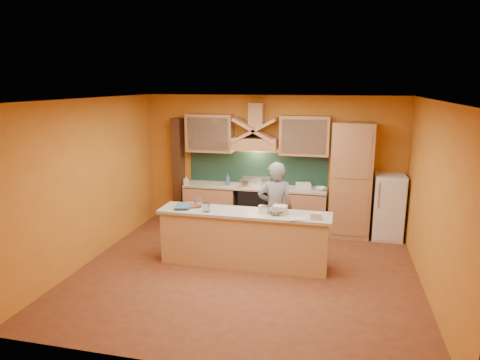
% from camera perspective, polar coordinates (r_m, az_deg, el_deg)
% --- Properties ---
extents(floor, '(5.50, 5.00, 0.01)m').
position_cam_1_polar(floor, '(7.21, 0.79, -12.17)').
color(floor, brown).
rests_on(floor, ground).
extents(ceiling, '(5.50, 5.00, 0.01)m').
position_cam_1_polar(ceiling, '(6.53, 0.87, 10.68)').
color(ceiling, white).
rests_on(ceiling, wall_back).
extents(wall_back, '(5.50, 0.02, 2.80)m').
position_cam_1_polar(wall_back, '(9.14, 4.19, 2.44)').
color(wall_back, orange).
rests_on(wall_back, floor).
extents(wall_front, '(5.50, 0.02, 2.80)m').
position_cam_1_polar(wall_front, '(4.44, -6.19, -9.03)').
color(wall_front, orange).
rests_on(wall_front, floor).
extents(wall_left, '(0.02, 5.00, 2.80)m').
position_cam_1_polar(wall_left, '(7.78, -19.36, -0.11)').
color(wall_left, orange).
rests_on(wall_left, floor).
extents(wall_right, '(0.02, 5.00, 2.80)m').
position_cam_1_polar(wall_right, '(6.73, 24.38, -2.50)').
color(wall_right, orange).
rests_on(wall_right, floor).
extents(base_cabinet_left, '(1.10, 0.60, 0.86)m').
position_cam_1_polar(base_cabinet_left, '(9.35, -3.80, -3.43)').
color(base_cabinet_left, tan).
rests_on(base_cabinet_left, floor).
extents(base_cabinet_right, '(1.10, 0.60, 0.86)m').
position_cam_1_polar(base_cabinet_right, '(9.00, 7.88, -4.18)').
color(base_cabinet_right, tan).
rests_on(base_cabinet_right, floor).
extents(counter_top, '(3.00, 0.62, 0.04)m').
position_cam_1_polar(counter_top, '(9.00, 1.95, -0.95)').
color(counter_top, '#B6AD9A').
rests_on(counter_top, base_cabinet_left).
extents(stove, '(0.60, 0.58, 0.90)m').
position_cam_1_polar(stove, '(9.12, 1.93, -3.69)').
color(stove, black).
rests_on(stove, floor).
extents(backsplash, '(3.00, 0.03, 0.70)m').
position_cam_1_polar(backsplash, '(9.20, 2.31, 1.58)').
color(backsplash, '#163227').
rests_on(backsplash, wall_back).
extents(range_hood, '(0.92, 0.50, 0.24)m').
position_cam_1_polar(range_hood, '(8.88, 2.06, 4.90)').
color(range_hood, tan).
rests_on(range_hood, wall_back).
extents(hood_chimney, '(0.30, 0.30, 0.50)m').
position_cam_1_polar(hood_chimney, '(8.92, 2.21, 8.68)').
color(hood_chimney, tan).
rests_on(hood_chimney, wall_back).
extents(upper_cabinet_left, '(1.00, 0.35, 0.80)m').
position_cam_1_polar(upper_cabinet_left, '(9.17, -4.02, 6.27)').
color(upper_cabinet_left, tan).
rests_on(upper_cabinet_left, wall_back).
extents(upper_cabinet_right, '(1.00, 0.35, 0.80)m').
position_cam_1_polar(upper_cabinet_right, '(8.79, 8.60, 5.87)').
color(upper_cabinet_right, tan).
rests_on(upper_cabinet_right, wall_back).
extents(pantry_column, '(0.80, 0.60, 2.30)m').
position_cam_1_polar(pantry_column, '(8.79, 14.53, -0.03)').
color(pantry_column, tan).
rests_on(pantry_column, floor).
extents(fridge, '(0.58, 0.60, 1.30)m').
position_cam_1_polar(fridge, '(8.97, 19.14, -3.39)').
color(fridge, white).
rests_on(fridge, floor).
extents(trim_column_left, '(0.20, 0.30, 2.30)m').
position_cam_1_polar(trim_column_left, '(9.57, -8.19, 1.29)').
color(trim_column_left, '#472816').
rests_on(trim_column_left, floor).
extents(island_body, '(2.80, 0.55, 0.88)m').
position_cam_1_polar(island_body, '(7.32, 0.54, -8.00)').
color(island_body, '#E0AD72').
rests_on(island_body, floor).
extents(island_top, '(2.90, 0.62, 0.05)m').
position_cam_1_polar(island_top, '(7.17, 0.54, -4.42)').
color(island_top, '#B6AD9A').
rests_on(island_top, island_body).
extents(person, '(0.69, 0.51, 1.72)m').
position_cam_1_polar(person, '(7.61, 4.71, -3.92)').
color(person, gray).
rests_on(person, floor).
extents(pot_large, '(0.31, 0.31, 0.15)m').
position_cam_1_polar(pot_large, '(8.94, 0.73, -0.55)').
color(pot_large, silver).
rests_on(pot_large, stove).
extents(pot_small, '(0.22, 0.22, 0.15)m').
position_cam_1_polar(pot_small, '(8.99, 3.48, -0.51)').
color(pot_small, silver).
rests_on(pot_small, stove).
extents(soap_bottle_a, '(0.10, 0.10, 0.20)m').
position_cam_1_polar(soap_bottle_a, '(9.14, -7.21, -0.06)').
color(soap_bottle_a, beige).
rests_on(soap_bottle_a, counter_top).
extents(soap_bottle_b, '(0.14, 0.14, 0.25)m').
position_cam_1_polar(soap_bottle_b, '(9.07, -1.67, 0.11)').
color(soap_bottle_b, '#356193').
rests_on(soap_bottle_b, counter_top).
extents(bowl_back, '(0.25, 0.25, 0.07)m').
position_cam_1_polar(bowl_back, '(8.79, 10.67, -1.15)').
color(bowl_back, white).
rests_on(bowl_back, counter_top).
extents(dish_rack, '(0.34, 0.28, 0.11)m').
position_cam_1_polar(dish_rack, '(8.92, 8.44, -0.74)').
color(dish_rack, white).
rests_on(dish_rack, counter_top).
extents(book_lower, '(0.36, 0.41, 0.03)m').
position_cam_1_polar(book_lower, '(7.52, -7.44, -3.37)').
color(book_lower, '#AC573D').
rests_on(book_lower, island_top).
extents(book_upper, '(0.32, 0.39, 0.03)m').
position_cam_1_polar(book_upper, '(7.44, -8.58, -3.43)').
color(book_upper, '#3D5F87').
rests_on(book_upper, island_top).
extents(jar_large, '(0.17, 0.17, 0.15)m').
position_cam_1_polar(jar_large, '(7.43, -5.64, -3.05)').
color(jar_large, silver).
rests_on(jar_large, island_top).
extents(jar_small, '(0.15, 0.15, 0.15)m').
position_cam_1_polar(jar_small, '(7.16, -4.49, -3.65)').
color(jar_small, silver).
rests_on(jar_small, island_top).
extents(kitchen_scale, '(0.14, 0.14, 0.10)m').
position_cam_1_polar(kitchen_scale, '(7.11, 3.04, -3.94)').
color(kitchen_scale, white).
rests_on(kitchen_scale, island_top).
extents(mixing_bowl, '(0.41, 0.41, 0.08)m').
position_cam_1_polar(mixing_bowl, '(7.05, 4.97, -4.22)').
color(mixing_bowl, silver).
rests_on(mixing_bowl, island_top).
extents(cloth, '(0.28, 0.24, 0.02)m').
position_cam_1_polar(cloth, '(6.82, 7.67, -5.15)').
color(cloth, beige).
rests_on(cloth, island_top).
extents(grocery_bag_a, '(0.23, 0.19, 0.14)m').
position_cam_1_polar(grocery_bag_a, '(7.04, 5.35, -3.98)').
color(grocery_bag_a, beige).
rests_on(grocery_bag_a, island_top).
extents(grocery_bag_b, '(0.18, 0.15, 0.10)m').
position_cam_1_polar(grocery_bag_b, '(6.86, 10.08, -4.75)').
color(grocery_bag_b, beige).
rests_on(grocery_bag_b, island_top).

